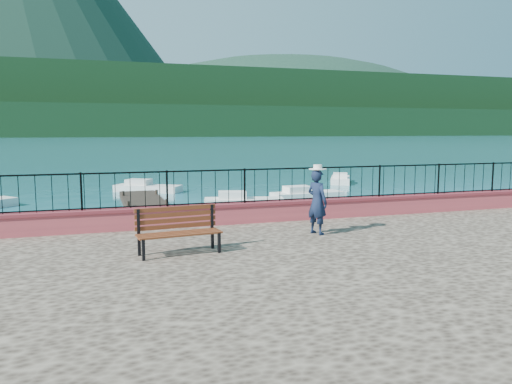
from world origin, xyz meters
TOP-DOWN VIEW (x-y plane):
  - ground at (0.00, 0.00)m, footprint 2000.00×2000.00m
  - parapet at (0.00, 3.70)m, footprint 28.00×0.46m
  - railing at (0.00, 3.70)m, footprint 27.00×0.05m
  - dock at (-2.00, 12.00)m, footprint 2.00×16.00m
  - far_forest at (0.00, 300.00)m, footprint 900.00×60.00m
  - foothills at (0.00, 360.00)m, footprint 900.00×120.00m
  - companion_hill at (220.00, 560.00)m, footprint 448.00×384.00m
  - park_bench at (-2.69, 0.67)m, footprint 1.85×0.77m
  - person at (1.00, 1.63)m, footprint 0.60×0.71m
  - hat at (1.00, 1.63)m, footprint 0.44×0.44m
  - boat_1 at (2.80, 14.06)m, footprint 4.18×2.24m
  - boat_2 at (6.89, 15.47)m, footprint 4.09×1.53m
  - boat_4 at (-1.17, 21.79)m, footprint 4.23×3.34m
  - boat_5 at (12.78, 22.77)m, footprint 2.83×3.74m

SIDE VIEW (x-z plane):
  - ground at x=0.00m, z-range 0.00..0.00m
  - companion_hill at x=220.00m, z-range -90.00..90.00m
  - dock at x=-2.00m, z-range 0.00..0.30m
  - boat_1 at x=2.80m, z-range 0.00..0.80m
  - boat_2 at x=6.89m, z-range 0.00..0.80m
  - boat_4 at x=-1.17m, z-range 0.00..0.80m
  - boat_5 at x=12.78m, z-range 0.00..0.80m
  - parapet at x=0.00m, z-range 1.20..1.78m
  - park_bench at x=-2.69m, z-range 1.00..2.00m
  - person at x=1.00m, z-range 1.20..2.86m
  - railing at x=0.00m, z-range 1.78..2.73m
  - hat at x=1.00m, z-range 2.86..2.98m
  - far_forest at x=0.00m, z-range 0.00..18.00m
  - foothills at x=0.00m, z-range 0.00..44.00m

